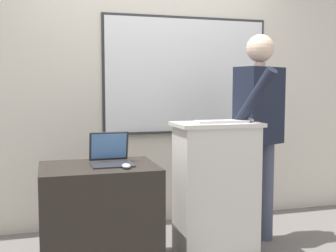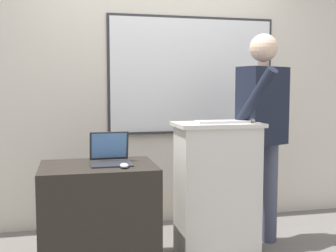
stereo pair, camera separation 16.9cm
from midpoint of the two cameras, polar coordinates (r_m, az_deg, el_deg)
back_wall at (r=4.12m, az=-3.84°, el=7.09°), size 6.40×0.17×2.91m
lectern_podium at (r=3.34m, az=5.02°, el=-8.49°), size 0.66×0.40×1.05m
side_desk at (r=3.14m, az=-10.85°, el=-12.20°), size 0.82×0.61×0.77m
person_presenter at (r=3.57m, az=10.93°, el=0.39°), size 0.59×0.68×1.76m
laptop at (r=3.10m, az=-9.38°, el=-3.81°), size 0.29×0.30×0.23m
wireless_keyboard at (r=3.22m, az=5.77°, el=0.60°), size 0.40×0.15×0.02m
computer_mouse_by_laptop at (r=2.90m, az=-7.35°, el=-5.40°), size 0.06×0.10×0.03m
computer_mouse_by_keyboard at (r=3.31m, az=9.52°, el=0.80°), size 0.06×0.10×0.03m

